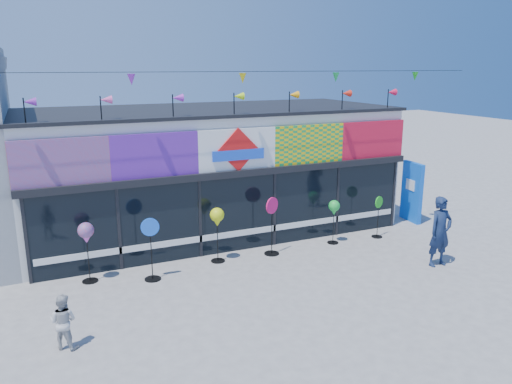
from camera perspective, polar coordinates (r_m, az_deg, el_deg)
ground at (r=12.48m, az=4.10°, el=-11.72°), size 80.00×80.00×0.00m
kite_shop at (r=17.02m, az=-5.32°, el=2.63°), size 16.00×5.70×5.31m
blue_sign at (r=18.69m, az=17.38°, el=0.03°), size 0.27×1.08×2.14m
spinner_0 at (r=13.43m, az=-18.84°, el=-4.64°), size 0.41×0.41×1.61m
spinner_1 at (r=13.24m, az=-11.90°, el=-6.24°), size 0.47×0.43×1.68m
spinner_2 at (r=14.07m, az=-4.46°, el=-3.07°), size 0.40×0.40×1.60m
spinner_3 at (r=14.69m, az=1.83°, el=-3.73°), size 0.47×0.45×1.75m
spinner_4 at (r=15.72m, az=8.91°, el=-1.93°), size 0.36×0.36×1.40m
spinner_5 at (r=16.67m, az=13.78°, el=-2.65°), size 0.38×0.35×1.38m
adult_man at (r=14.77m, az=20.32°, el=-4.27°), size 0.72×0.47×1.98m
child at (r=10.82m, az=-21.18°, el=-13.62°), size 0.64×0.57×1.14m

